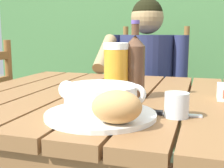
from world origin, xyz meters
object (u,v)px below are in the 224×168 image
at_px(chair_near_diner, 150,107).
at_px(table_knife, 162,113).
at_px(person_eating, 144,82).
at_px(soup_bowl, 100,98).
at_px(beer_bottle, 135,66).
at_px(water_glass_small, 177,105).
at_px(serving_plate, 101,115).
at_px(bread_roll, 117,107).
at_px(beer_glass, 116,71).

height_order(chair_near_diner, table_knife, chair_near_diner).
xyz_separation_m(person_eating, table_knife, (0.23, -0.94, 0.08)).
distance_m(soup_bowl, beer_bottle, 0.26).
bearing_deg(water_glass_small, table_knife, 164.07).
bearing_deg(table_knife, soup_bowl, -155.45).
xyz_separation_m(soup_bowl, water_glass_small, (0.19, 0.06, -0.02)).
distance_m(chair_near_diner, serving_plate, 1.25).
relative_size(person_eating, beer_bottle, 4.65).
xyz_separation_m(bread_roll, beer_glass, (-0.09, 0.30, 0.04)).
distance_m(person_eating, water_glass_small, 1.00).
relative_size(beer_bottle, water_glass_small, 3.96).
xyz_separation_m(serving_plate, soup_bowl, (-0.00, 0.00, 0.04)).
distance_m(chair_near_diner, water_glass_small, 1.23).
relative_size(bread_roll, water_glass_small, 1.98).
xyz_separation_m(person_eating, bread_roll, (0.15, -1.09, 0.13)).
relative_size(beer_glass, beer_bottle, 0.72).
relative_size(beer_glass, water_glass_small, 2.85).
bearing_deg(chair_near_diner, beer_glass, -86.76).
relative_size(soup_bowl, bread_roll, 1.85).
xyz_separation_m(person_eating, soup_bowl, (0.08, -1.01, 0.12)).
distance_m(soup_bowl, table_knife, 0.17).
height_order(beer_glass, beer_bottle, beer_bottle).
distance_m(serving_plate, water_glass_small, 0.20).
distance_m(soup_bowl, beer_glass, 0.23).
bearing_deg(table_knife, chair_near_diner, 101.23).
xyz_separation_m(chair_near_diner, person_eating, (-0.00, -0.20, 0.20)).
xyz_separation_m(chair_near_diner, table_knife, (0.23, -1.15, 0.28)).
relative_size(serving_plate, beer_bottle, 1.13).
bearing_deg(beer_bottle, table_knife, -57.81).
height_order(water_glass_small, table_knife, water_glass_small).
relative_size(chair_near_diner, table_knife, 5.99).
bearing_deg(chair_near_diner, soup_bowl, -86.25).
bearing_deg(bread_roll, table_knife, 60.34).
xyz_separation_m(chair_near_diner, serving_plate, (0.08, -1.22, 0.28)).
bearing_deg(beer_bottle, chair_near_diner, 96.60).
bearing_deg(person_eating, soup_bowl, -85.33).
bearing_deg(chair_near_diner, table_knife, -78.77).
xyz_separation_m(person_eating, beer_bottle, (0.11, -0.76, 0.18)).
height_order(beer_glass, table_knife, beer_glass).
xyz_separation_m(soup_bowl, bread_roll, (0.07, -0.08, 0.00)).
xyz_separation_m(beer_bottle, table_knife, (0.12, -0.19, -0.10)).
relative_size(serving_plate, beer_glass, 1.58).
distance_m(beer_bottle, water_glass_small, 0.26).
xyz_separation_m(chair_near_diner, soup_bowl, (0.08, -1.22, 0.32)).
distance_m(serving_plate, table_knife, 0.16).
distance_m(serving_plate, bread_roll, 0.11).
xyz_separation_m(soup_bowl, beer_bottle, (0.03, 0.25, 0.06)).
bearing_deg(chair_near_diner, bread_roll, -83.58).
bearing_deg(serving_plate, bread_roll, -49.40).
distance_m(chair_near_diner, person_eating, 0.29).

